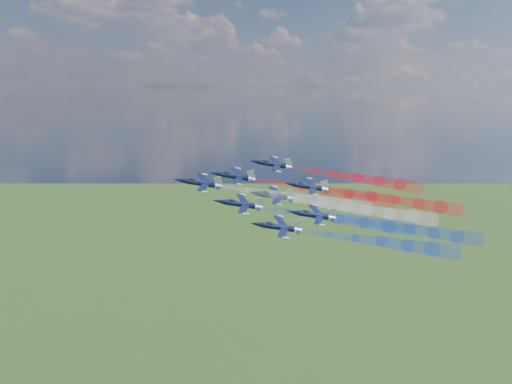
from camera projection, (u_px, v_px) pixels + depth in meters
jet_lead at (200, 183)px, 155.05m from camera, size 16.75×15.87×8.81m
trail_lead at (298, 198)px, 159.38m from camera, size 38.60×23.55×12.68m
jet_inner_left at (240, 204)px, 150.17m from camera, size 16.75×15.87×8.81m
trail_inner_left at (339, 219)px, 154.51m from camera, size 38.60×23.55×12.68m
jet_inner_right at (235, 176)px, 164.49m from camera, size 16.75×15.87×8.81m
trail_inner_right at (326, 190)px, 168.82m from camera, size 38.60×23.55×12.68m
jet_outer_left at (279, 227)px, 143.17m from camera, size 16.75×15.87×8.81m
trail_outer_left at (382, 242)px, 147.51m from camera, size 38.60×23.55×12.68m
jet_center_third at (273, 196)px, 159.15m from camera, size 16.75×15.87×8.81m
trail_center_third at (366, 210)px, 163.48m from camera, size 38.60×23.55×12.68m
jet_outer_right at (273, 164)px, 175.20m from camera, size 16.75×15.87×8.81m
trail_outer_right at (358, 178)px, 179.54m from camera, size 38.60×23.55×12.68m
jet_rear_left at (314, 215)px, 152.63m from camera, size 16.75×15.87×8.81m
trail_rear_left at (410, 229)px, 156.97m from camera, size 38.60×23.55×12.68m
jet_rear_right at (308, 187)px, 166.88m from camera, size 16.75×15.87×8.81m
trail_rear_right at (396, 200)px, 171.21m from camera, size 38.60×23.55×12.68m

